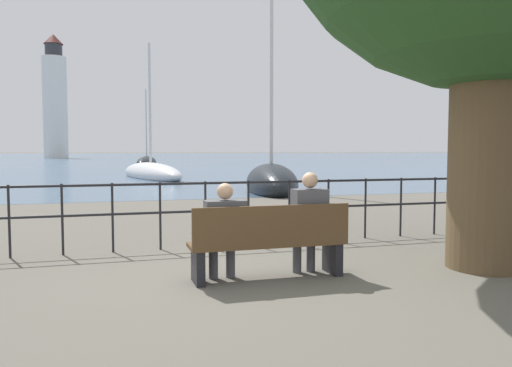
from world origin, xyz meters
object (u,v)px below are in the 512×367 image
object	(u,v)px
sailboat_0	(271,182)
park_bench	(270,243)
seated_person_right	(309,219)
harbor_lighthouse	(55,101)
sailboat_1	(147,163)
sailboat_2	(151,173)
seated_person_left	(224,227)

from	to	relation	value
sailboat_0	park_bench	bearing A→B (deg)	-95.74
seated_person_right	harbor_lighthouse	world-z (taller)	harbor_lighthouse
sailboat_1	harbor_lighthouse	world-z (taller)	harbor_lighthouse
park_bench	seated_person_right	distance (m)	0.59
seated_person_right	sailboat_2	size ratio (longest dim) A/B	0.14
park_bench	sailboat_2	bearing A→B (deg)	88.79
seated_person_right	sailboat_1	xyz separation A→B (m)	(1.36, 44.62, -0.38)
sailboat_2	sailboat_1	bearing A→B (deg)	74.63
sailboat_0	harbor_lighthouse	size ratio (longest dim) A/B	0.33
harbor_lighthouse	seated_person_right	bearing A→B (deg)	-83.20
park_bench	seated_person_right	world-z (taller)	seated_person_right
sailboat_0	harbor_lighthouse	distance (m)	93.64
sailboat_0	sailboat_1	size ratio (longest dim) A/B	0.97
sailboat_2	harbor_lighthouse	xyz separation A→B (m)	(-12.33, 81.16, 11.34)
seated_person_right	harbor_lighthouse	xyz separation A→B (m)	(-12.38, 103.87, 10.92)
harbor_lighthouse	seated_person_left	bearing A→B (deg)	-83.78
park_bench	sailboat_0	distance (m)	13.04
seated_person_left	sailboat_1	size ratio (longest dim) A/B	0.14
sailboat_0	sailboat_1	distance (m)	32.40
sailboat_1	park_bench	bearing A→B (deg)	-80.86
seated_person_right	sailboat_0	world-z (taller)	sailboat_0
park_bench	sailboat_0	world-z (taller)	sailboat_0
seated_person_left	sailboat_2	world-z (taller)	sailboat_2
harbor_lighthouse	sailboat_1	bearing A→B (deg)	-76.94
seated_person_left	seated_person_right	size ratio (longest dim) A/B	0.91
seated_person_right	park_bench	bearing A→B (deg)	-171.77
park_bench	seated_person_right	xyz separation A→B (m)	(0.53, 0.08, 0.26)
park_bench	seated_person_left	world-z (taller)	seated_person_left
seated_person_right	sailboat_2	world-z (taller)	sailboat_2
park_bench	sailboat_1	size ratio (longest dim) A/B	0.22
park_bench	sailboat_0	bearing A→B (deg)	71.57
sailboat_1	seated_person_left	bearing A→B (deg)	-81.54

